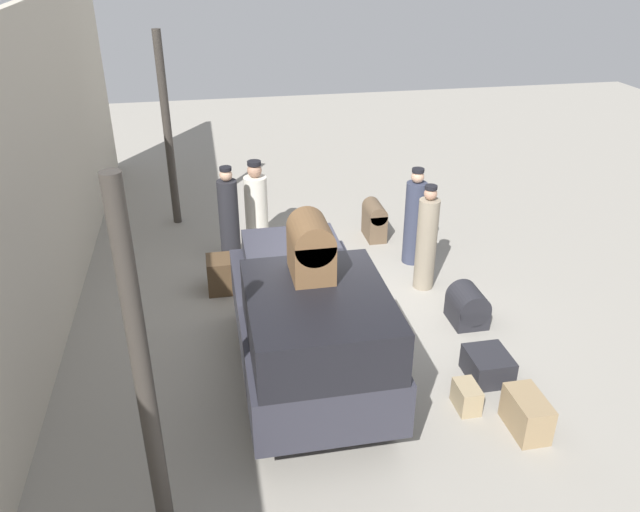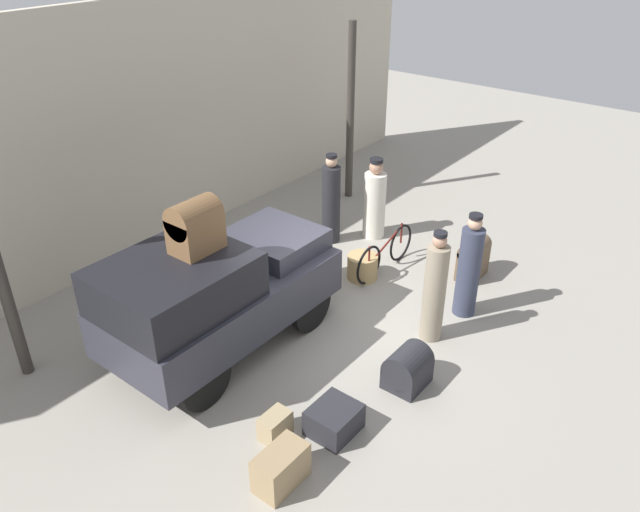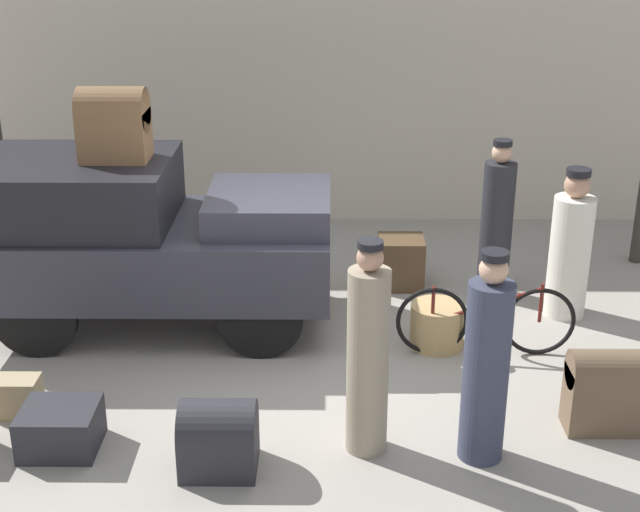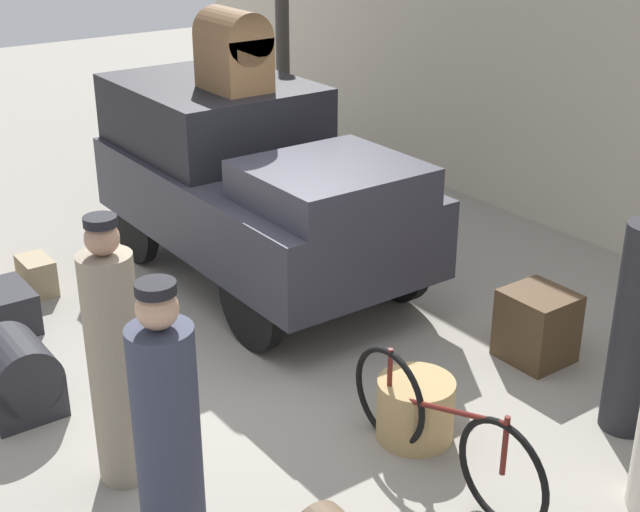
% 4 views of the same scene
% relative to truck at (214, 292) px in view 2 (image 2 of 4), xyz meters
% --- Properties ---
extents(ground_plane, '(30.00, 30.00, 0.00)m').
position_rel_truck_xyz_m(ground_plane, '(1.61, -0.69, -0.99)').
color(ground_plane, gray).
extents(station_building_facade, '(16.00, 0.15, 4.50)m').
position_rel_truck_xyz_m(station_building_facade, '(1.61, 3.38, 1.26)').
color(station_building_facade, beige).
rests_on(station_building_facade, ground).
extents(canopy_pillar_right, '(0.16, 0.16, 3.79)m').
position_rel_truck_xyz_m(canopy_pillar_right, '(5.71, 1.76, 0.90)').
color(canopy_pillar_right, '#38332D').
rests_on(canopy_pillar_right, ground).
extents(truck, '(3.53, 1.71, 1.78)m').
position_rel_truck_xyz_m(truck, '(0.00, 0.00, 0.00)').
color(truck, black).
rests_on(truck, ground).
extents(bicycle, '(1.75, 0.04, 0.75)m').
position_rel_truck_xyz_m(bicycle, '(3.42, -0.71, -0.63)').
color(bicycle, black).
rests_on(bicycle, ground).
extents(wicker_basket, '(0.54, 0.54, 0.44)m').
position_rel_truck_xyz_m(wicker_basket, '(2.97, -0.53, -0.77)').
color(wicker_basket, tan).
rests_on(wicker_basket, ground).
extents(porter_standing_middle, '(0.43, 0.43, 1.63)m').
position_rel_truck_xyz_m(porter_standing_middle, '(4.44, 0.22, -0.26)').
color(porter_standing_middle, silver).
rests_on(porter_standing_middle, ground).
extents(conductor_in_dark_uniform, '(0.35, 0.35, 1.79)m').
position_rel_truck_xyz_m(conductor_in_dark_uniform, '(3.75, 0.77, -0.17)').
color(conductor_in_dark_uniform, '#232328').
rests_on(conductor_in_dark_uniform, ground).
extents(porter_lifting_near_truck, '(0.34, 0.34, 1.81)m').
position_rel_truck_xyz_m(porter_lifting_near_truck, '(2.20, -2.34, -0.15)').
color(porter_lifting_near_truck, gray).
rests_on(porter_lifting_near_truck, ground).
extents(porter_carrying_trunk, '(0.36, 0.36, 1.77)m').
position_rel_truck_xyz_m(porter_carrying_trunk, '(3.11, -2.44, -0.18)').
color(porter_carrying_trunk, '#33384C').
rests_on(porter_carrying_trunk, ground).
extents(trunk_umber_medium, '(0.64, 0.37, 0.48)m').
position_rel_truck_xyz_m(trunk_umber_medium, '(-1.31, -2.39, -0.75)').
color(trunk_umber_medium, '#937A56').
rests_on(trunk_umber_medium, ground).
extents(trunk_barrel_dark, '(0.59, 0.50, 0.59)m').
position_rel_truck_xyz_m(trunk_barrel_dark, '(1.04, -2.63, -0.72)').
color(trunk_barrel_dark, '#232328').
rests_on(trunk_barrel_dark, ground).
extents(trunk_large_brown, '(0.66, 0.34, 0.73)m').
position_rel_truck_xyz_m(trunk_large_brown, '(4.21, -2.03, -0.60)').
color(trunk_large_brown, brown).
rests_on(trunk_large_brown, ground).
extents(suitcase_small_leather, '(0.61, 0.54, 0.37)m').
position_rel_truck_xyz_m(suitcase_small_leather, '(-0.28, -2.36, -0.81)').
color(suitcase_small_leather, '#232328').
rests_on(suitcase_small_leather, ground).
extents(suitcase_black_upright, '(0.41, 0.26, 0.34)m').
position_rel_truck_xyz_m(suitcase_black_upright, '(-0.81, -1.85, -0.82)').
color(suitcase_black_upright, '#9E8966').
rests_on(suitcase_black_upright, ground).
extents(suitcase_tan_flat, '(0.52, 0.49, 0.58)m').
position_rel_truck_xyz_m(suitcase_tan_flat, '(2.72, 0.98, -0.70)').
color(suitcase_tan_flat, '#4C3823').
rests_on(suitcase_tan_flat, ground).
extents(trunk_on_truck_roof, '(0.66, 0.47, 0.72)m').
position_rel_truck_xyz_m(trunk_on_truck_roof, '(-0.21, -0.00, 1.15)').
color(trunk_on_truck_roof, brown).
rests_on(trunk_on_truck_roof, truck).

